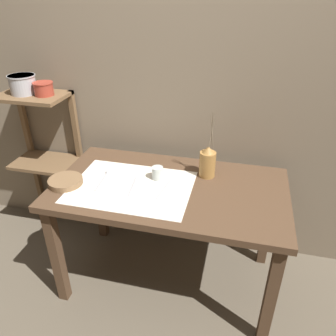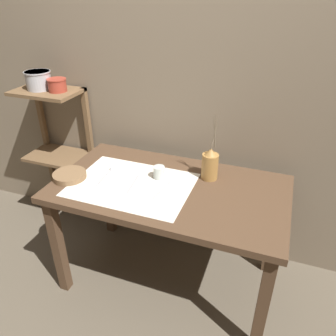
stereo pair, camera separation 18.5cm
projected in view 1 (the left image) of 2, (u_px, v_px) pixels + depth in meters
ground_plane at (169, 277)px, 2.28m from camera, size 12.00×12.00×0.00m
stone_wall_back at (187, 87)px, 2.10m from camera, size 7.00×0.06×2.40m
wooden_table at (169, 199)px, 1.95m from camera, size 1.36×0.75×0.75m
wooden_shelf_unit at (45, 141)px, 2.38m from camera, size 0.46×0.30×1.14m
linen_cloth at (132, 187)px, 1.90m from camera, size 0.69×0.51×0.00m
pitcher_with_flowers at (207, 162)px, 1.96m from camera, size 0.10×0.10×0.41m
wooden_bowl at (66, 182)px, 1.92m from camera, size 0.20×0.20×0.04m
glass_tumbler_near at (157, 173)px, 1.96m from camera, size 0.07×0.07×0.08m
spoon_outer at (105, 176)px, 1.99m from camera, size 0.03×0.22×0.02m
fork_outer at (133, 186)px, 1.90m from camera, size 0.04×0.21×0.00m
knife_center at (163, 190)px, 1.86m from camera, size 0.04×0.21×0.00m
metal_pot_large at (23, 84)px, 2.14m from camera, size 0.18×0.18×0.12m
metal_pot_small at (44, 88)px, 2.12m from camera, size 0.13×0.13×0.09m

